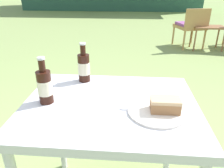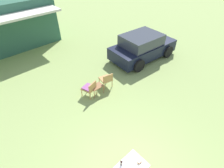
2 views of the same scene
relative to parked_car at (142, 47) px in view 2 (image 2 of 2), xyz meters
name	(u,v)px [view 2 (image 2 of 2)]	position (x,y,z in m)	size (l,w,h in m)	color
parked_car	(142,47)	(0.00, 0.00, 0.00)	(4.08, 2.30, 1.48)	black
wicker_chair_cushioned	(89,88)	(-4.34, -0.62, -0.25)	(0.62, 0.64, 0.79)	#B2844C
wicker_chair_plain	(106,79)	(-3.36, -0.64, -0.25)	(0.59, 0.61, 0.79)	#B2844C
garden_side_table	(97,87)	(-4.03, -0.74, -0.32)	(0.59, 0.38, 0.46)	brown
patio_table	(132,168)	(-5.64, -4.32, -0.08)	(0.81, 0.65, 0.72)	silver
cake_on_plate	(139,162)	(-5.42, -4.39, 0.02)	(0.25, 0.25, 0.07)	silver
cola_bottle_near	(121,163)	(-5.81, -4.08, 0.09)	(0.07, 0.07, 0.22)	black
fork	(137,164)	(-5.50, -4.37, 0.01)	(0.20, 0.02, 0.01)	silver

